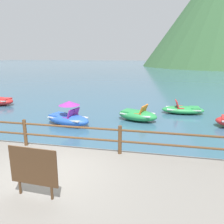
# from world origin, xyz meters

# --- Properties ---
(ground_plane) EXTENTS (200.00, 200.00, 0.00)m
(ground_plane) POSITION_xyz_m (0.00, 40.00, 0.00)
(ground_plane) COLOR #38607A
(dock_railing) EXTENTS (23.92, 0.12, 0.95)m
(dock_railing) POSITION_xyz_m (-0.00, 1.55, 0.97)
(dock_railing) COLOR brown
(dock_railing) RESTS_ON promenade_dock
(sign_board) EXTENTS (1.18, 0.12, 1.19)m
(sign_board) POSITION_xyz_m (0.23, -1.13, 1.13)
(sign_board) COLOR beige
(sign_board) RESTS_ON promenade_dock
(pedal_boat_0) EXTENTS (2.70, 1.77, 1.27)m
(pedal_boat_0) POSITION_xyz_m (-1.70, 5.36, 0.41)
(pedal_boat_0) COLOR blue
(pedal_boat_0) RESTS_ON ground
(pedal_boat_2) EXTENTS (2.47, 1.77, 0.90)m
(pedal_boat_2) POSITION_xyz_m (1.73, 6.93, 0.31)
(pedal_boat_2) COLOR green
(pedal_boat_2) RESTS_ON ground
(pedal_boat_4) EXTENTS (2.60, 1.26, 0.82)m
(pedal_boat_4) POSITION_xyz_m (4.35, 9.05, 0.25)
(pedal_boat_4) COLOR green
(pedal_boat_4) RESTS_ON ground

